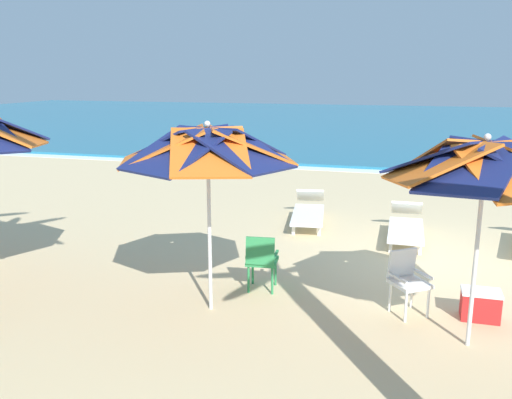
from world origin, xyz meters
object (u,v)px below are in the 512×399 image
plastic_chair_1 (262,259)px  cooler_box (480,305)px  sun_lounger_1 (406,226)px  beach_umbrella_1 (208,147)px  plastic_chair_0 (407,278)px  sun_lounger_2 (308,211)px  beach_umbrella_0 (485,164)px

plastic_chair_1 → cooler_box: plastic_chair_1 is taller
sun_lounger_1 → cooler_box: size_ratio=4.30×
plastic_chair_1 → beach_umbrella_1: bearing=-121.8°
plastic_chair_0 → sun_lounger_1: 3.39m
sun_lounger_1 → sun_lounger_2: size_ratio=0.97×
sun_lounger_1 → plastic_chair_1: bearing=-122.5°
sun_lounger_2 → sun_lounger_1: bearing=-17.3°
plastic_chair_1 → sun_lounger_2: bearing=89.9°
plastic_chair_1 → sun_lounger_1: 3.78m
plastic_chair_0 → beach_umbrella_1: (-2.57, -0.61, 1.74)m
plastic_chair_0 → plastic_chair_1: 2.08m
beach_umbrella_1 → beach_umbrella_0: bearing=-2.2°
beach_umbrella_1 → plastic_chair_0: bearing=13.3°
plastic_chair_0 → beach_umbrella_1: size_ratio=0.34×
beach_umbrella_1 → sun_lounger_2: beach_umbrella_1 is taller
sun_lounger_1 → cooler_box: bearing=-73.5°
sun_lounger_2 → cooler_box: (3.01, -3.96, -0.08)m
plastic_chair_1 → plastic_chair_0: bearing=-5.5°
beach_umbrella_1 → sun_lounger_1: bearing=57.6°
beach_umbrella_1 → sun_lounger_1: beach_umbrella_1 is taller
beach_umbrella_0 → beach_umbrella_1: bearing=177.8°
cooler_box → sun_lounger_2: bearing=127.2°
beach_umbrella_0 → plastic_chair_1: (-2.80, 0.94, -1.69)m
beach_umbrella_0 → plastic_chair_0: beach_umbrella_0 is taller
beach_umbrella_1 → sun_lounger_1: (2.53, 3.99, -1.95)m
beach_umbrella_0 → sun_lounger_1: 4.61m
sun_lounger_2 → plastic_chair_1: bearing=-90.1°
beach_umbrella_1 → plastic_chair_1: bearing=58.2°
sun_lounger_1 → plastic_chair_0: bearing=-89.4°
beach_umbrella_0 → plastic_chair_0: (-0.73, 0.74, -1.69)m
beach_umbrella_1 → plastic_chair_1: beach_umbrella_1 is taller
plastic_chair_1 → sun_lounger_1: size_ratio=0.40×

